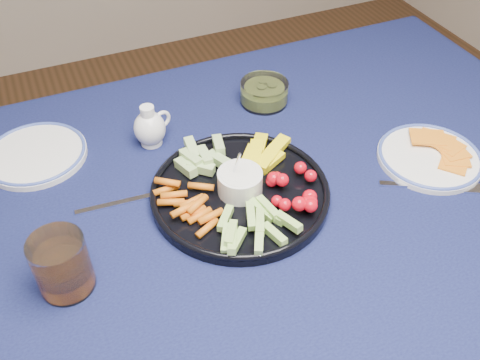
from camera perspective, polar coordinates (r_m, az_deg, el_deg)
name	(u,v)px	position (r m, az deg, el deg)	size (l,w,h in m)	color
dining_table	(202,273)	(0.96, -4.13, -9.91)	(1.67, 1.07, 0.75)	#522D1B
crudite_platter	(239,189)	(0.95, -0.12, -0.95)	(0.32, 0.32, 0.10)	black
creamer_pitcher	(150,128)	(1.07, -9.57, 5.53)	(0.08, 0.06, 0.09)	white
pickle_bowl	(264,93)	(1.18, 2.59, 9.21)	(0.10, 0.10, 0.05)	silver
cheese_plate	(430,156)	(1.09, 19.60, 2.46)	(0.20, 0.20, 0.02)	white
juice_tumbler	(63,267)	(0.84, -18.37, -8.83)	(0.08, 0.08, 0.10)	silver
fork_left	(133,200)	(0.97, -11.37, -2.09)	(0.17, 0.03, 0.00)	silver
fork_right	(441,187)	(1.04, 20.61, -0.70)	(0.18, 0.10, 0.00)	silver
side_plate_extra	(36,154)	(1.11, -20.97, 2.60)	(0.19, 0.19, 0.02)	white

